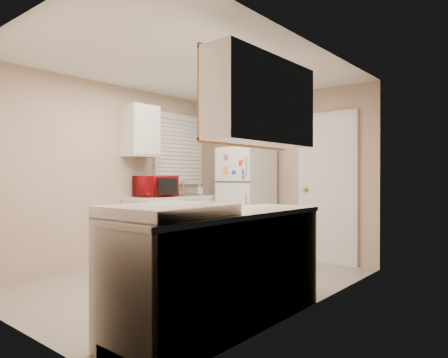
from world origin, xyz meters
The scene contains 19 objects.
floor centered at (0.00, 0.00, 0.00)m, with size 3.80×3.80×0.00m, color #B5AA98.
ceiling centered at (0.00, 0.00, 2.40)m, with size 3.80×3.80×0.00m, color white.
wall_left centered at (-1.40, 0.00, 1.20)m, with size 3.80×3.80×0.00m, color tan.
wall_right centered at (1.40, 0.00, 1.20)m, with size 3.80×3.80×0.00m, color tan.
wall_back centered at (0.00, 1.90, 1.20)m, with size 2.80×2.80×0.00m, color tan.
wall_front centered at (0.00, -1.90, 1.20)m, with size 2.80×2.80×0.00m, color tan.
left_counter centered at (-1.10, 0.90, 0.45)m, with size 0.60×1.80×0.90m, color silver.
dishwasher centered at (-0.81, 0.30, 0.49)m, with size 0.03×0.58×0.72m, color black.
sink centered at (-1.10, 1.05, 0.86)m, with size 0.54×0.74×0.16m, color gray.
microwave centered at (-1.15, 0.40, 1.05)m, with size 0.29×0.53×0.35m, color #A00A11.
soap_bottle centered at (-1.15, 1.29, 1.00)m, with size 0.07×0.08×0.16m, color silver.
window_blinds centered at (-1.36, 1.05, 1.60)m, with size 0.10×0.98×1.08m, color silver.
upper_cabinet_left centered at (-1.25, 0.22, 1.80)m, with size 0.30×0.45×0.70m, color silver.
refrigerator centered at (-0.42, 1.52, 0.80)m, with size 0.66×0.64×1.61m, color silver.
cabinet_over_fridge centered at (-0.40, 1.75, 2.00)m, with size 0.70×0.30×0.40m, color silver.
interior_door centered at (0.70, 1.86, 1.02)m, with size 0.86×0.06×2.08m, color silver.
right_counter centered at (1.10, -0.80, 0.45)m, with size 0.60×2.00×0.90m, color silver.
stove centered at (1.05, -1.36, 0.50)m, with size 0.66×0.82×1.00m, color silver.
upper_cabinet_right centered at (1.25, -0.50, 1.80)m, with size 0.30×1.20×0.70m, color silver.
Camera 1 is at (3.12, -3.23, 1.18)m, focal length 32.00 mm.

